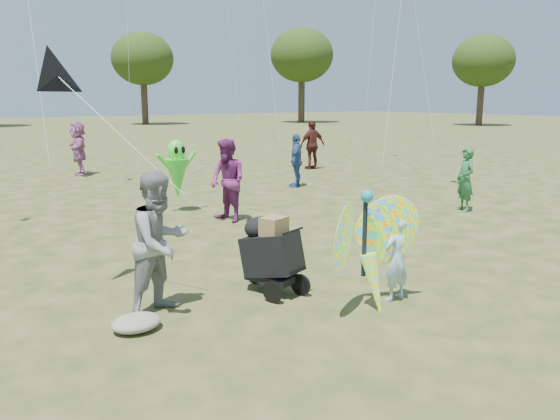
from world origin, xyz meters
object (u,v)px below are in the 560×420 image
(child_girl, at_px, (396,259))
(crowd_j, at_px, (78,148))
(crowd_f, at_px, (465,180))
(crowd_e, at_px, (228,181))
(crowd_c, at_px, (296,160))
(butterfly_kite, at_px, (369,250))
(alien_kite, at_px, (177,172))
(jogging_stroller, at_px, (270,249))
(crowd_h, at_px, (312,145))
(adult_man, at_px, (160,243))

(child_girl, xyz_separation_m, crowd_j, (0.28, 15.10, 0.37))
(crowd_f, height_order, crowd_j, crowd_j)
(crowd_e, bearing_deg, child_girl, -13.17)
(crowd_j, bearing_deg, crowd_c, 48.14)
(crowd_f, distance_m, butterfly_kite, 7.11)
(crowd_e, distance_m, alien_kite, 1.68)
(crowd_c, xyz_separation_m, butterfly_kite, (-5.41, -8.43, -0.03))
(jogging_stroller, bearing_deg, crowd_f, -3.28)
(jogging_stroller, bearing_deg, alien_kite, 58.74)
(jogging_stroller, bearing_deg, crowd_e, 48.75)
(crowd_f, distance_m, crowd_h, 8.61)
(crowd_e, bearing_deg, jogging_stroller, -29.83)
(child_girl, bearing_deg, butterfly_kite, -0.93)
(adult_man, relative_size, crowd_f, 1.19)
(crowd_f, bearing_deg, child_girl, -39.14)
(crowd_f, bearing_deg, crowd_e, -91.55)
(adult_man, distance_m, jogging_stroller, 1.59)
(crowd_c, bearing_deg, child_girl, 18.90)
(child_girl, height_order, crowd_f, crowd_f)
(adult_man, height_order, crowd_f, adult_man)
(child_girl, height_order, crowd_c, crowd_c)
(child_girl, bearing_deg, crowd_c, -121.79)
(crowd_e, height_order, crowd_j, crowd_j)
(crowd_j, height_order, alien_kite, crowd_j)
(crowd_c, xyz_separation_m, crowd_e, (-4.21, -2.95, 0.10))
(crowd_c, height_order, crowd_e, crowd_e)
(crowd_j, bearing_deg, adult_man, 1.20)
(crowd_j, distance_m, alien_kite, 8.00)
(crowd_e, relative_size, crowd_f, 1.19)
(crowd_j, height_order, butterfly_kite, crowd_j)
(child_girl, distance_m, crowd_c, 9.73)
(crowd_c, height_order, butterfly_kite, crowd_c)
(adult_man, relative_size, butterfly_kite, 1.03)
(crowd_h, bearing_deg, jogging_stroller, 52.03)
(butterfly_kite, bearing_deg, crowd_j, 86.91)
(adult_man, relative_size, crowd_e, 1.00)
(crowd_f, distance_m, jogging_stroller, 7.26)
(jogging_stroller, distance_m, alien_kite, 6.00)
(crowd_f, xyz_separation_m, crowd_j, (-5.59, 12.01, 0.18))
(crowd_c, xyz_separation_m, alien_kite, (-4.64, -1.32, 0.16))
(crowd_h, relative_size, crowd_j, 0.99)
(child_girl, distance_m, crowd_f, 6.63)
(crowd_c, xyz_separation_m, crowd_j, (-4.60, 6.68, 0.13))
(crowd_f, height_order, alien_kite, alien_kite)
(child_girl, relative_size, jogging_stroller, 1.03)
(adult_man, distance_m, crowd_h, 14.63)
(crowd_c, bearing_deg, alien_kite, -25.13)
(child_girl, xyz_separation_m, jogging_stroller, (-1.17, 1.28, 0.03))
(adult_man, xyz_separation_m, crowd_c, (7.59, 6.95, -0.09))
(child_girl, distance_m, adult_man, 3.10)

